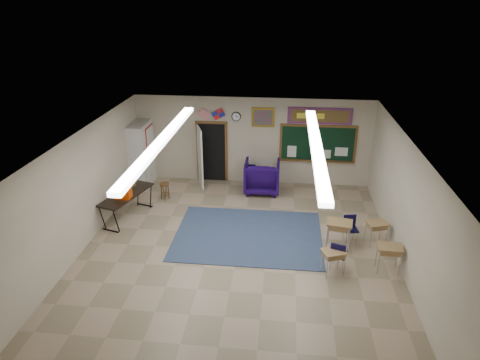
# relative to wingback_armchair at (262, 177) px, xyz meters

# --- Properties ---
(floor) EXTENTS (9.00, 9.00, 0.00)m
(floor) POSITION_rel_wingback_armchair_xyz_m (-0.40, -3.71, -0.53)
(floor) COLOR gray
(floor) RESTS_ON ground
(back_wall) EXTENTS (8.00, 0.04, 3.00)m
(back_wall) POSITION_rel_wingback_armchair_xyz_m (-0.40, 0.79, 0.97)
(back_wall) COLOR #B9AE96
(back_wall) RESTS_ON floor
(front_wall) EXTENTS (8.00, 0.04, 3.00)m
(front_wall) POSITION_rel_wingback_armchair_xyz_m (-0.40, -8.21, 0.97)
(front_wall) COLOR #B9AE96
(front_wall) RESTS_ON floor
(left_wall) EXTENTS (0.04, 9.00, 3.00)m
(left_wall) POSITION_rel_wingback_armchair_xyz_m (-4.40, -3.71, 0.97)
(left_wall) COLOR #B9AE96
(left_wall) RESTS_ON floor
(right_wall) EXTENTS (0.04, 9.00, 3.00)m
(right_wall) POSITION_rel_wingback_armchair_xyz_m (3.60, -3.71, 0.97)
(right_wall) COLOR #B9AE96
(right_wall) RESTS_ON floor
(ceiling) EXTENTS (8.00, 9.00, 0.04)m
(ceiling) POSITION_rel_wingback_armchair_xyz_m (-0.40, -3.71, 2.47)
(ceiling) COLOR silver
(ceiling) RESTS_ON back_wall
(area_rug) EXTENTS (4.00, 3.00, 0.02)m
(area_rug) POSITION_rel_wingback_armchair_xyz_m (-0.20, -2.91, -0.52)
(area_rug) COLOR navy
(area_rug) RESTS_ON floor
(fluorescent_strips) EXTENTS (3.86, 6.00, 0.10)m
(fluorescent_strips) POSITION_rel_wingback_armchair_xyz_m (-0.40, -3.71, 2.41)
(fluorescent_strips) COLOR white
(fluorescent_strips) RESTS_ON ceiling
(doorway) EXTENTS (1.10, 0.89, 2.16)m
(doorway) POSITION_rel_wingback_armchair_xyz_m (-1.90, 0.64, 0.53)
(doorway) COLOR black
(doorway) RESTS_ON back_wall
(chalkboard) EXTENTS (2.55, 0.14, 1.30)m
(chalkboard) POSITION_rel_wingback_armchair_xyz_m (1.80, 0.75, 0.93)
(chalkboard) COLOR brown
(chalkboard) RESTS_ON back_wall
(bulletin_board) EXTENTS (2.10, 0.05, 0.55)m
(bulletin_board) POSITION_rel_wingback_armchair_xyz_m (1.80, 0.76, 1.92)
(bulletin_board) COLOR #B11C0F
(bulletin_board) RESTS_ON back_wall
(framed_art_print) EXTENTS (0.75, 0.05, 0.65)m
(framed_art_print) POSITION_rel_wingback_armchair_xyz_m (-0.05, 0.76, 1.82)
(framed_art_print) COLOR olive
(framed_art_print) RESTS_ON back_wall
(wall_clock) EXTENTS (0.32, 0.05, 0.32)m
(wall_clock) POSITION_rel_wingback_armchair_xyz_m (-0.95, 0.76, 1.82)
(wall_clock) COLOR black
(wall_clock) RESTS_ON back_wall
(wall_flags) EXTENTS (1.16, 0.06, 0.70)m
(wall_flags) POSITION_rel_wingback_armchair_xyz_m (-1.80, 0.73, 1.95)
(wall_flags) COLOR red
(wall_flags) RESTS_ON back_wall
(storage_cabinet) EXTENTS (0.59, 1.25, 2.20)m
(storage_cabinet) POSITION_rel_wingback_armchair_xyz_m (-4.11, 0.14, 0.56)
(storage_cabinet) COLOR beige
(storage_cabinet) RESTS_ON floor
(wingback_armchair) EXTENTS (1.15, 1.18, 1.07)m
(wingback_armchair) POSITION_rel_wingback_armchair_xyz_m (0.00, 0.00, 0.00)
(wingback_armchair) COLOR #160538
(wingback_armchair) RESTS_ON floor
(student_chair_reading) EXTENTS (0.47, 0.47, 0.85)m
(student_chair_reading) POSITION_rel_wingback_armchair_xyz_m (-0.41, 0.43, -0.11)
(student_chair_reading) COLOR black
(student_chair_reading) RESTS_ON floor
(student_chair_desk_a) EXTENTS (0.50, 0.50, 0.78)m
(student_chair_desk_a) POSITION_rel_wingback_armchair_xyz_m (2.09, -4.24, -0.14)
(student_chair_desk_a) COLOR black
(student_chair_desk_a) RESTS_ON floor
(student_chair_desk_b) EXTENTS (0.43, 0.43, 0.75)m
(student_chair_desk_b) POSITION_rel_wingback_armchair_xyz_m (2.53, -2.97, -0.16)
(student_chair_desk_b) COLOR black
(student_chair_desk_b) RESTS_ON floor
(student_desk_front_left) EXTENTS (0.71, 0.58, 0.77)m
(student_desk_front_left) POSITION_rel_wingback_armchair_xyz_m (2.18, -3.27, -0.10)
(student_desk_front_left) COLOR olive
(student_desk_front_left) RESTS_ON floor
(student_desk_front_right) EXTENTS (0.63, 0.55, 0.64)m
(student_desk_front_right) POSITION_rel_wingback_armchair_xyz_m (3.19, -2.97, -0.17)
(student_desk_front_right) COLOR olive
(student_desk_front_right) RESTS_ON floor
(student_desk_back_left) EXTENTS (0.64, 0.56, 0.64)m
(student_desk_back_left) POSITION_rel_wingback_armchair_xyz_m (1.94, -4.45, -0.17)
(student_desk_back_left) COLOR olive
(student_desk_back_left) RESTS_ON floor
(student_desk_back_right) EXTENTS (0.59, 0.45, 0.69)m
(student_desk_back_right) POSITION_rel_wingback_armchair_xyz_m (3.25, -4.18, -0.15)
(student_desk_back_right) COLOR olive
(student_desk_back_right) RESTS_ON floor
(folding_table) EXTENTS (1.15, 2.01, 1.09)m
(folding_table) POSITION_rel_wingback_armchair_xyz_m (-3.81, -2.29, -0.10)
(folding_table) COLOR black
(folding_table) RESTS_ON floor
(wooden_stool) EXTENTS (0.31, 0.31, 0.55)m
(wooden_stool) POSITION_rel_wingback_armchair_xyz_m (-3.07, -0.92, -0.25)
(wooden_stool) COLOR #4C3016
(wooden_stool) RESTS_ON floor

